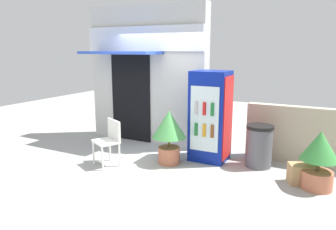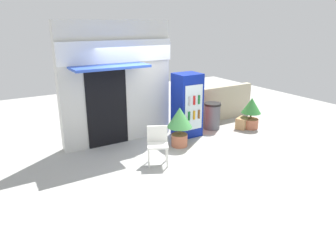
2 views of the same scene
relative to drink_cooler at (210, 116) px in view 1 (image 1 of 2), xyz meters
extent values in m
plane|color=#A3A39E|center=(-1.14, -0.80, -0.88)|extent=(16.00, 16.00, 0.00)
cube|color=silver|center=(-1.80, 0.62, 0.68)|extent=(2.94, 0.32, 3.13)
cube|color=white|center=(-1.80, 0.42, 1.51)|extent=(2.94, 0.08, 0.54)
cube|color=blue|center=(-2.15, 0.08, 1.21)|extent=(1.78, 0.77, 0.06)
cube|color=black|center=(-2.15, 0.45, 0.14)|extent=(1.05, 0.03, 2.04)
cube|color=navy|center=(-0.01, 0.01, 0.00)|extent=(0.69, 0.61, 1.76)
cube|color=silver|center=(-0.01, -0.31, 0.00)|extent=(0.56, 0.02, 1.23)
cube|color=red|center=(0.35, 0.01, 0.00)|extent=(0.02, 0.55, 1.59)
cylinder|color=#196B2D|center=(-0.16, -0.32, -0.21)|extent=(0.06, 0.06, 0.24)
cylinder|color=orange|center=(0.00, -0.32, -0.21)|extent=(0.06, 0.06, 0.24)
cylinder|color=brown|center=(0.16, -0.32, -0.21)|extent=(0.06, 0.06, 0.24)
cylinder|color=#B2B2B7|center=(-0.17, -0.32, 0.21)|extent=(0.06, 0.06, 0.24)
cylinder|color=red|center=(-0.01, -0.32, 0.21)|extent=(0.06, 0.06, 0.24)
cylinder|color=#196B2D|center=(0.15, -0.32, 0.21)|extent=(0.06, 0.06, 0.24)
cylinder|color=white|center=(-1.88, -1.27, -0.66)|extent=(0.04, 0.04, 0.44)
cylinder|color=white|center=(-1.52, -1.45, -0.66)|extent=(0.04, 0.04, 0.44)
cylinder|color=white|center=(-1.72, -0.96, -0.66)|extent=(0.04, 0.04, 0.44)
cylinder|color=white|center=(-1.36, -1.14, -0.66)|extent=(0.04, 0.04, 0.44)
cube|color=white|center=(-1.62, -1.20, -0.42)|extent=(0.59, 0.56, 0.04)
cube|color=white|center=(-1.54, -1.05, -0.21)|extent=(0.43, 0.24, 0.38)
cylinder|color=#BC6B4C|center=(-0.62, -0.56, -0.72)|extent=(0.42, 0.42, 0.32)
cylinder|color=brown|center=(-0.62, -0.56, -0.46)|extent=(0.05, 0.05, 0.20)
cone|color=#47994C|center=(-0.62, -0.56, -0.11)|extent=(0.64, 0.64, 0.51)
cylinder|color=#BC6B4C|center=(1.97, -0.50, -0.73)|extent=(0.47, 0.47, 0.29)
cylinder|color=brown|center=(1.97, -0.50, -0.50)|extent=(0.05, 0.05, 0.18)
cone|color=#388C3D|center=(1.97, -0.50, -0.17)|extent=(0.58, 0.58, 0.46)
cylinder|color=#595960|center=(0.95, 0.06, -0.51)|extent=(0.47, 0.47, 0.73)
cylinder|color=black|center=(0.95, 0.06, -0.12)|extent=(0.50, 0.50, 0.06)
cube|color=#B7AD93|center=(1.78, 0.61, -0.33)|extent=(2.37, 0.21, 1.10)
cube|color=tan|center=(1.75, -0.40, -0.72)|extent=(0.50, 0.42, 0.33)
camera|label=1|loc=(2.04, -5.72, 1.29)|focal=33.84mm
camera|label=2|loc=(-4.61, -6.62, 2.19)|focal=32.22mm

